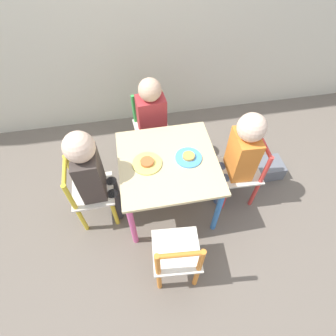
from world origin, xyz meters
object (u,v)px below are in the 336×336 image
storage_bin (266,168)px  child_left (92,172)px  kids_table (168,168)px  chair_orange (177,256)px  plate_right (189,157)px  chair_yellow (90,193)px  child_back (152,117)px  child_right (240,154)px  chair_red (242,172)px  plate_left (147,163)px  chair_green (151,128)px

storage_bin → child_left: bearing=-174.3°
kids_table → chair_orange: (-0.04, -0.51, -0.14)m
plate_right → chair_yellow: bearing=-178.9°
chair_yellow → child_back: 0.69m
chair_yellow → child_left: (0.06, 0.00, 0.21)m
chair_yellow → child_right: bearing=-92.0°
kids_table → child_left: child_left is taller
chair_red → storage_bin: bearing=117.6°
chair_red → child_left: (-0.96, 0.01, 0.21)m
child_right → child_back: (-0.49, 0.47, -0.03)m
chair_orange → plate_left: 0.56m
child_right → plate_right: 0.33m
child_left → child_back: child_left is taller
plate_right → child_back: bearing=109.9°
chair_yellow → chair_green: bearing=-43.4°
chair_red → child_left: bearing=-88.0°
child_back → child_left: bearing=-136.7°
plate_right → kids_table: bearing=180.0°
chair_green → storage_bin: chair_green is taller
plate_right → child_left: bearing=-178.9°
chair_yellow → child_right: (0.96, -0.01, 0.20)m
kids_table → child_right: (0.45, -0.02, 0.07)m
child_right → plate_left: (-0.58, 0.02, 0.01)m
plate_right → storage_bin: size_ratio=0.69×
kids_table → chair_green: (-0.04, 0.51, -0.14)m
chair_red → chair_orange: bearing=-46.1°
child_right → plate_right: size_ratio=4.73×
chair_green → plate_left: (-0.09, -0.51, 0.21)m
chair_yellow → child_right: child_right is taller
chair_yellow → storage_bin: bearing=-85.9°
kids_table → chair_red: size_ratio=1.13×
plate_left → storage_bin: plate_left is taller
kids_table → child_left: bearing=-178.6°
chair_yellow → plate_right: bearing=-90.3°
child_right → child_left: bearing=-87.9°
child_left → plate_left: 0.33m
chair_red → child_back: bearing=-128.1°
chair_yellow → plate_right: size_ratio=3.28×
kids_table → plate_left: size_ratio=3.40×
chair_red → child_back: child_back is taller
child_right → storage_bin: bearing=113.5°
kids_table → chair_red: (0.51, -0.02, -0.14)m
chair_red → child_right: 0.21m
child_left → child_back: size_ratio=1.07×
chair_green → child_left: bearing=-132.8°
storage_bin → chair_green: bearing=155.1°
child_left → storage_bin: bearing=-85.7°
storage_bin → child_right: bearing=-159.3°
kids_table → plate_left: bearing=180.0°
child_right → storage_bin: 0.56m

